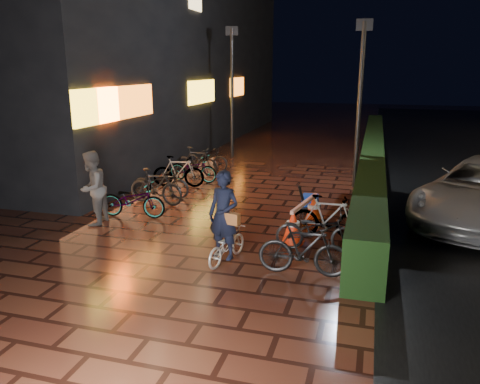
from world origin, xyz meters
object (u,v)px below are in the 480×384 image
(bystander_person, at_px, (92,188))
(traffic_barrier, at_px, (304,218))
(cart_assembly, at_px, (309,202))
(cyclist, at_px, (225,229))

(bystander_person, height_order, traffic_barrier, bystander_person)
(cart_assembly, bearing_deg, bystander_person, -161.57)
(bystander_person, bearing_deg, cart_assembly, 102.78)
(cyclist, relative_size, cart_assembly, 1.91)
(traffic_barrier, bearing_deg, cyclist, -120.60)
(bystander_person, xyz_separation_m, traffic_barrier, (4.79, 0.71, -0.50))
(traffic_barrier, bearing_deg, cart_assembly, 90.34)
(cart_assembly, bearing_deg, traffic_barrier, -89.66)
(bystander_person, bearing_deg, traffic_barrier, 92.79)
(cyclist, bearing_deg, bystander_person, 160.58)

